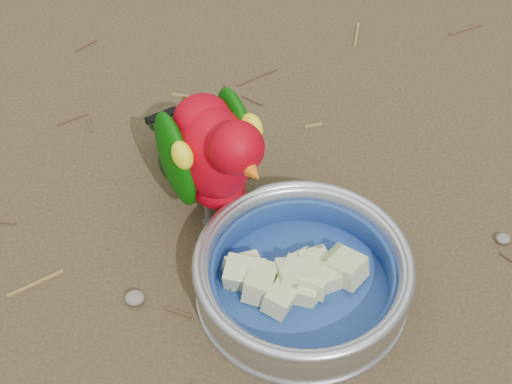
{
  "coord_description": "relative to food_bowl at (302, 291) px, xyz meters",
  "views": [
    {
      "loc": [
        -0.01,
        -0.48,
        0.7
      ],
      "look_at": [
        0.03,
        0.07,
        0.08
      ],
      "focal_mm": 55.0,
      "sensor_mm": 36.0,
      "label": 1
    }
  ],
  "objects": [
    {
      "name": "food_bowl",
      "position": [
        0.0,
        0.0,
        0.0
      ],
      "size": [
        0.22,
        0.22,
        0.02
      ],
      "primitive_type": "cylinder",
      "color": "#B2B2BA",
      "rests_on": "ground"
    },
    {
      "name": "fruit_wedges",
      "position": [
        0.0,
        0.0,
        0.02
      ],
      "size": [
        0.13,
        0.13,
        0.03
      ],
      "primitive_type": null,
      "color": "beige",
      "rests_on": "food_bowl"
    },
    {
      "name": "bowl_wall",
      "position": [
        0.0,
        0.0,
        0.03
      ],
      "size": [
        0.22,
        0.22,
        0.04
      ],
      "primitive_type": null,
      "color": "#B2B2BA",
      "rests_on": "food_bowl"
    },
    {
      "name": "ground_debris",
      "position": [
        -0.04,
        0.05,
        -0.01
      ],
      "size": [
        0.9,
        0.8,
        0.01
      ],
      "primitive_type": null,
      "color": "olive",
      "rests_on": "ground"
    },
    {
      "name": "ground",
      "position": [
        -0.07,
        0.01,
        -0.01
      ],
      "size": [
        60.0,
        60.0,
        0.0
      ],
      "primitive_type": "plane",
      "color": "#433521"
    },
    {
      "name": "lory_parrot",
      "position": [
        -0.09,
        0.12,
        0.08
      ],
      "size": [
        0.19,
        0.24,
        0.18
      ],
      "primitive_type": null,
      "rotation": [
        0.0,
        0.0,
        -2.67
      ],
      "color": "#A9000F",
      "rests_on": "ground"
    }
  ]
}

